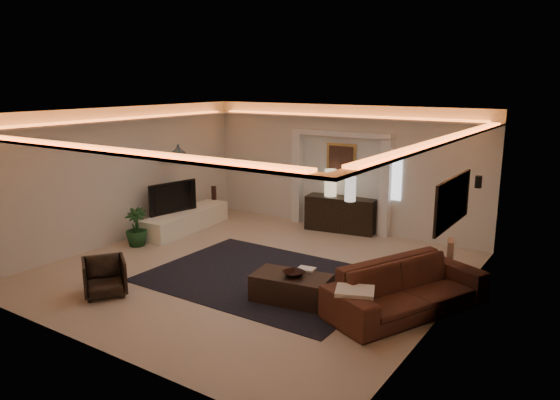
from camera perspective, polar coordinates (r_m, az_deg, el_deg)
The scene contains 33 objects.
floor at distance 9.87m, azimuth -2.92°, elevation -7.60°, with size 7.00×7.00×0.00m, color tan.
ceiling at distance 9.27m, azimuth -3.13°, elevation 9.45°, with size 7.00×7.00×0.00m, color white.
wall_back at distance 12.40m, azimuth 6.69°, elevation 3.50°, with size 7.00×7.00×0.00m, color silver.
wall_front at distance 7.07m, azimuth -20.25°, elevation -4.38°, with size 7.00×7.00×0.00m, color silver.
wall_left at distance 11.86m, azimuth -16.74°, elevation 2.61°, with size 7.00×7.00×0.00m, color silver.
wall_right at distance 7.94m, azimuth 17.71°, elevation -2.33°, with size 7.00×7.00×0.00m, color silver.
cove_soffit at distance 9.29m, azimuth -3.11°, elevation 7.73°, with size 7.00×7.00×0.04m, color silver.
daylight_slit at distance 11.86m, azimuth 12.45°, elevation 2.36°, with size 0.25×0.03×1.00m, color white.
area_rug at distance 9.50m, azimuth -1.69°, elevation -8.39°, with size 4.00×3.00×0.01m, color black.
pilaster_left at distance 12.93m, azimuth 1.90°, elevation 2.39°, with size 0.22×0.20×2.20m, color silver.
pilaster_right at distance 11.90m, azimuth 11.35°, elevation 1.23°, with size 0.22×0.20×2.20m, color silver.
alcove_header at distance 12.21m, azimuth 6.57°, elevation 7.14°, with size 2.52×0.20×0.12m, color silver.
painting_frame at distance 12.34m, azimuth 6.65°, elevation 4.40°, with size 0.74×0.04×0.74m, color tan.
painting_canvas at distance 12.32m, azimuth 6.59°, elevation 4.38°, with size 0.62×0.02×0.62m, color #4C2D1E.
art_panel_frame at distance 8.17m, azimuth 18.22°, elevation -0.14°, with size 0.04×1.64×0.74m, color black.
art_panel_gold at distance 8.18m, azimuth 18.05°, elevation -0.12°, with size 0.02×1.50×0.62m, color tan.
wall_sconce at distance 10.01m, azimuth 20.68°, elevation 1.85°, with size 0.12×0.12×0.22m, color black.
wall_niche at distance 12.71m, azimuth -11.78°, elevation 4.45°, with size 0.10×0.55×0.04m, color silver.
console at distance 12.34m, azimuth 6.59°, elevation -1.53°, with size 1.63×0.51×0.81m, color black.
lamp_left at distance 12.29m, azimuth 5.49°, elevation 1.74°, with size 0.28×0.28×0.63m, color beige.
lamp_right at distance 11.81m, azimuth 7.63°, elevation 1.22°, with size 0.25×0.25×0.55m, color beige.
media_ledge at distance 12.57m, azimuth -10.11°, elevation -2.20°, with size 0.64×2.54×0.48m, color white.
tv at distance 12.40m, azimuth -11.84°, elevation 0.30°, with size 0.16×1.25×0.72m, color black.
figurine at distance 13.53m, azimuth -7.18°, elevation 0.78°, with size 0.13×0.13×0.34m, color #331E17.
ginger_jar at distance 12.21m, azimuth -10.96°, elevation 5.09°, with size 0.34×0.34×0.35m, color slate.
plant at distance 11.56m, azimuth -15.30°, elevation -2.86°, with size 0.46×0.46×0.82m, color #183D19.
sofa at distance 8.29m, azimuth 13.59°, elevation -9.25°, with size 1.01×2.59×0.76m, color #4D371B.
throw_blanket at distance 7.58m, azimuth 8.11°, elevation -9.74°, with size 0.54×0.44×0.06m, color white.
throw_pillow at distance 9.72m, azimuth 17.96°, elevation -5.13°, with size 0.10×0.34×0.34m, color #997155.
coffee_table at distance 8.50m, azimuth 1.23°, elevation -9.56°, with size 1.22×0.66×0.45m, color black.
bowl at distance 8.38m, azimuth 1.50°, elevation -8.11°, with size 0.33×0.33×0.08m, color black.
magazine at distance 8.65m, azimuth 2.86°, elevation -7.61°, with size 0.28×0.20×0.03m, color white.
armchair at distance 9.15m, azimuth -18.47°, elevation -7.90°, with size 0.66×0.68×0.62m, color black.
Camera 1 is at (5.54, -7.41, 3.45)m, focal length 33.78 mm.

